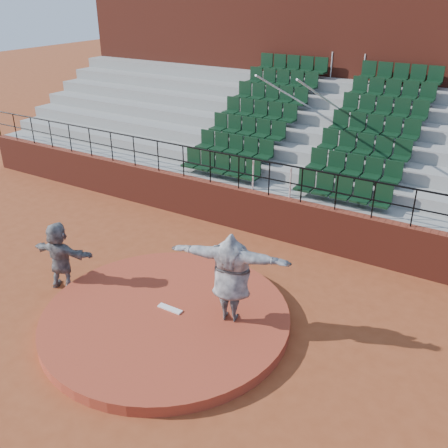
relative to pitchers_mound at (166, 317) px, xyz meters
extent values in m
plane|color=brown|center=(0.00, 0.00, -0.12)|extent=(90.00, 90.00, 0.00)
cylinder|color=#A13A24|center=(0.00, 0.00, 0.00)|extent=(5.50, 5.50, 0.25)
cube|color=white|center=(0.00, 0.15, 0.14)|extent=(0.60, 0.15, 0.03)
cube|color=maroon|center=(0.00, 5.00, 0.53)|extent=(24.00, 0.30, 1.30)
cylinder|color=black|center=(0.00, 5.00, 2.17)|extent=(24.00, 0.05, 0.05)
cylinder|color=black|center=(0.00, 5.00, 1.68)|extent=(24.00, 0.04, 0.04)
cylinder|color=black|center=(-11.00, 5.00, 1.67)|extent=(0.04, 0.04, 1.00)
cylinder|color=black|center=(-10.00, 5.00, 1.67)|extent=(0.04, 0.04, 1.00)
cylinder|color=black|center=(-9.00, 5.00, 1.67)|extent=(0.04, 0.04, 1.00)
cylinder|color=black|center=(-8.00, 5.00, 1.67)|extent=(0.04, 0.04, 1.00)
cylinder|color=black|center=(-7.00, 5.00, 1.67)|extent=(0.04, 0.04, 1.00)
cylinder|color=black|center=(-6.00, 5.00, 1.67)|extent=(0.04, 0.04, 1.00)
cylinder|color=black|center=(-5.00, 5.00, 1.67)|extent=(0.04, 0.04, 1.00)
cylinder|color=black|center=(-4.00, 5.00, 1.67)|extent=(0.04, 0.04, 1.00)
cylinder|color=black|center=(-3.00, 5.00, 1.67)|extent=(0.04, 0.04, 1.00)
cylinder|color=black|center=(-2.00, 5.00, 1.67)|extent=(0.04, 0.04, 1.00)
cylinder|color=black|center=(-1.00, 5.00, 1.67)|extent=(0.04, 0.04, 1.00)
cylinder|color=black|center=(0.00, 5.00, 1.67)|extent=(0.04, 0.04, 1.00)
cylinder|color=black|center=(1.00, 5.00, 1.67)|extent=(0.04, 0.04, 1.00)
cylinder|color=black|center=(2.00, 5.00, 1.67)|extent=(0.04, 0.04, 1.00)
cylinder|color=black|center=(3.00, 5.00, 1.67)|extent=(0.04, 0.04, 1.00)
cylinder|color=black|center=(4.00, 5.00, 1.67)|extent=(0.04, 0.04, 1.00)
cube|color=gray|center=(0.00, 5.58, 0.53)|extent=(24.00, 0.85, 1.30)
cube|color=black|center=(-1.98, 5.59, 1.54)|extent=(2.75, 0.48, 0.72)
cube|color=black|center=(1.98, 5.59, 1.54)|extent=(2.75, 0.48, 0.72)
cube|color=gray|center=(0.00, 6.43, 0.73)|extent=(24.00, 0.85, 1.70)
cube|color=black|center=(-1.98, 6.44, 1.94)|extent=(2.75, 0.48, 0.72)
cube|color=black|center=(1.98, 6.44, 1.94)|extent=(2.75, 0.48, 0.72)
cube|color=gray|center=(0.00, 7.28, 0.93)|extent=(24.00, 0.85, 2.10)
cube|color=black|center=(-1.98, 7.29, 2.33)|extent=(2.75, 0.48, 0.72)
cube|color=black|center=(1.98, 7.29, 2.33)|extent=(2.75, 0.48, 0.72)
cube|color=gray|center=(0.00, 8.12, 1.12)|extent=(24.00, 0.85, 2.50)
cube|color=black|center=(-1.98, 8.13, 2.73)|extent=(2.75, 0.48, 0.72)
cube|color=black|center=(1.98, 8.13, 2.73)|extent=(2.75, 0.48, 0.72)
cube|color=gray|center=(0.00, 8.97, 1.33)|extent=(24.00, 0.85, 2.90)
cube|color=black|center=(-1.98, 8.98, 3.14)|extent=(2.75, 0.48, 0.72)
cube|color=black|center=(1.98, 8.98, 3.14)|extent=(2.75, 0.48, 0.72)
cube|color=gray|center=(0.00, 9.82, 1.52)|extent=(24.00, 0.85, 3.30)
cube|color=black|center=(-1.98, 9.83, 3.53)|extent=(2.75, 0.48, 0.72)
cube|color=black|center=(1.98, 9.83, 3.53)|extent=(2.75, 0.48, 0.72)
cube|color=gray|center=(0.00, 10.68, 1.73)|extent=(24.00, 0.85, 3.70)
cube|color=black|center=(-1.98, 10.69, 3.94)|extent=(2.75, 0.48, 0.72)
cube|color=black|center=(1.98, 10.69, 3.94)|extent=(2.75, 0.48, 0.72)
cylinder|color=silver|center=(-0.60, 8.12, 3.28)|extent=(0.06, 5.97, 2.46)
cylinder|color=silver|center=(0.60, 8.12, 3.28)|extent=(0.06, 5.97, 2.46)
cube|color=maroon|center=(0.00, 12.60, 3.43)|extent=(24.00, 3.00, 7.10)
imported|color=black|center=(1.32, 0.60, 1.16)|extent=(2.63, 1.30, 2.07)
imported|color=black|center=(-3.05, -0.16, 0.75)|extent=(1.70, 0.81, 1.76)
camera|label=1|loc=(5.80, -7.12, 6.73)|focal=40.00mm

